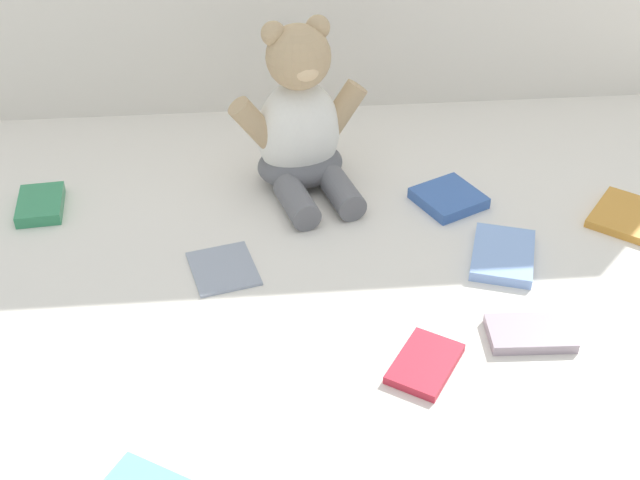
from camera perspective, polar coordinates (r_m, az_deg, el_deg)
ground_plane at (r=1.20m, az=-0.27°, el=-1.00°), size 3.20×3.20×0.00m
teddy_bear at (r=1.31m, az=-1.37°, el=7.88°), size 0.23×0.23×0.28m
book_case_0 at (r=1.18m, az=-6.76°, el=-1.91°), size 0.11×0.12×0.01m
book_case_1 at (r=1.32m, az=8.96°, el=2.90°), size 0.13×0.13×0.02m
book_case_2 at (r=1.10m, az=14.44°, el=-6.31°), size 0.11×0.07×0.01m
book_case_4 at (r=1.03m, az=7.33°, el=-8.55°), size 0.11×0.12×0.01m
book_case_5 at (r=1.36m, az=20.65°, el=1.59°), size 0.15×0.15×0.01m
book_case_6 at (r=1.22m, az=12.64°, el=-1.02°), size 0.12×0.15×0.02m
book_case_7 at (r=1.37m, az=-18.91°, el=2.36°), size 0.08×0.10×0.02m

